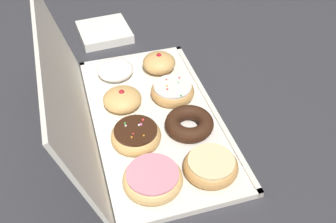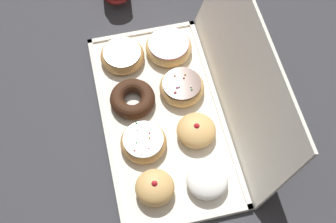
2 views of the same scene
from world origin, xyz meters
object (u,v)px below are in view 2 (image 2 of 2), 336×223
(sprinkle_donut_2, at_px, (143,142))
(chocolate_cake_ring_donut_1, at_px, (133,99))
(glazed_ring_donut_0, at_px, (122,56))
(powdered_filled_donut_7, at_px, (207,180))
(donut_box, at_px, (163,118))
(pink_frosted_donut_4, at_px, (169,47))
(jelly_filled_donut_6, at_px, (196,130))
(jelly_filled_donut_3, at_px, (155,188))
(sprinkle_donut_5, at_px, (182,87))

(sprinkle_donut_2, bearing_deg, chocolate_cake_ring_donut_1, -178.62)
(glazed_ring_donut_0, distance_m, powdered_filled_donut_7, 0.39)
(donut_box, bearing_deg, chocolate_cake_ring_donut_1, -132.13)
(pink_frosted_donut_4, bearing_deg, chocolate_cake_ring_donut_1, -42.57)
(sprinkle_donut_2, relative_size, powdered_filled_donut_7, 1.16)
(chocolate_cake_ring_donut_1, relative_size, jelly_filled_donut_6, 1.20)
(jelly_filled_donut_3, distance_m, powdered_filled_donut_7, 0.12)
(powdered_filled_donut_7, bearing_deg, glazed_ring_donut_0, -161.84)
(glazed_ring_donut_0, relative_size, pink_frosted_donut_4, 0.94)
(sprinkle_donut_5, height_order, powdered_filled_donut_7, same)
(chocolate_cake_ring_donut_1, relative_size, jelly_filled_donut_3, 1.27)
(glazed_ring_donut_0, height_order, jelly_filled_donut_6, jelly_filled_donut_6)
(pink_frosted_donut_4, bearing_deg, donut_box, -17.13)
(sprinkle_donut_2, relative_size, jelly_filled_donut_3, 1.24)
(chocolate_cake_ring_donut_1, xyz_separation_m, powdered_filled_donut_7, (0.24, 0.12, 0.00))
(jelly_filled_donut_3, bearing_deg, jelly_filled_donut_6, 133.43)
(sprinkle_donut_5, bearing_deg, pink_frosted_donut_4, -178.03)
(donut_box, distance_m, glazed_ring_donut_0, 0.20)
(sprinkle_donut_2, height_order, sprinkle_donut_5, sprinkle_donut_5)
(jelly_filled_donut_3, distance_m, sprinkle_donut_5, 0.27)
(donut_box, height_order, powdered_filled_donut_7, powdered_filled_donut_7)
(sprinkle_donut_2, bearing_deg, pink_frosted_donut_4, 155.03)
(jelly_filled_donut_3, xyz_separation_m, jelly_filled_donut_6, (-0.12, 0.12, -0.00))
(sprinkle_donut_2, relative_size, sprinkle_donut_5, 0.97)
(sprinkle_donut_5, bearing_deg, sprinkle_donut_2, -44.07)
(chocolate_cake_ring_donut_1, xyz_separation_m, sprinkle_donut_2, (0.12, 0.00, 0.00))
(donut_box, height_order, chocolate_cake_ring_donut_1, chocolate_cake_ring_donut_1)
(jelly_filled_donut_6, relative_size, powdered_filled_donut_7, 0.99)
(jelly_filled_donut_6, bearing_deg, glazed_ring_donut_0, -152.66)
(glazed_ring_donut_0, relative_size, jelly_filled_donut_6, 1.22)
(pink_frosted_donut_4, bearing_deg, glazed_ring_donut_0, -90.14)
(donut_box, distance_m, chocolate_cake_ring_donut_1, 0.09)
(chocolate_cake_ring_donut_1, xyz_separation_m, pink_frosted_donut_4, (-0.13, 0.12, 0.00))
(powdered_filled_donut_7, bearing_deg, jelly_filled_donut_3, -93.43)
(jelly_filled_donut_6, distance_m, powdered_filled_donut_7, 0.12)
(jelly_filled_donut_3, xyz_separation_m, pink_frosted_donut_4, (-0.36, 0.11, -0.00))
(donut_box, height_order, glazed_ring_donut_0, glazed_ring_donut_0)
(donut_box, bearing_deg, jelly_filled_donut_6, 45.98)
(chocolate_cake_ring_donut_1, height_order, sprinkle_donut_2, sprinkle_donut_2)
(jelly_filled_donut_3, height_order, pink_frosted_donut_4, jelly_filled_donut_3)
(donut_box, bearing_deg, glazed_ring_donut_0, -161.23)
(glazed_ring_donut_0, xyz_separation_m, jelly_filled_donut_6, (0.25, 0.13, 0.00))
(sprinkle_donut_2, distance_m, pink_frosted_donut_4, 0.27)
(sprinkle_donut_2, xyz_separation_m, powdered_filled_donut_7, (0.12, 0.12, 0.00))
(glazed_ring_donut_0, bearing_deg, donut_box, 18.77)
(donut_box, relative_size, powdered_filled_donut_7, 5.76)
(pink_frosted_donut_4, height_order, sprinkle_donut_5, sprinkle_donut_5)
(glazed_ring_donut_0, xyz_separation_m, pink_frosted_donut_4, (0.00, 0.12, 0.00))
(donut_box, bearing_deg, sprinkle_donut_5, 134.56)
(sprinkle_donut_2, xyz_separation_m, jelly_filled_donut_3, (0.12, 0.00, 0.01))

